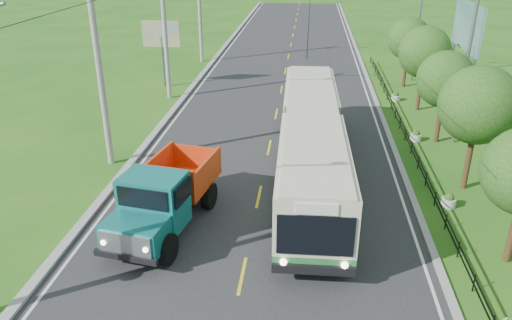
% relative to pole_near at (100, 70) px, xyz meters
% --- Properties ---
extents(ground, '(240.00, 240.00, 0.00)m').
position_rel_pole_near_xyz_m(ground, '(8.26, -9.00, -5.09)').
color(ground, '#205E16').
rests_on(ground, ground).
extents(road, '(14.00, 120.00, 0.02)m').
position_rel_pole_near_xyz_m(road, '(8.26, 11.00, -5.08)').
color(road, '#28282B').
rests_on(road, ground).
extents(curb_left, '(0.40, 120.00, 0.15)m').
position_rel_pole_near_xyz_m(curb_left, '(1.06, 11.00, -5.02)').
color(curb_left, '#9E9E99').
rests_on(curb_left, ground).
extents(curb_right, '(0.30, 120.00, 0.10)m').
position_rel_pole_near_xyz_m(curb_right, '(15.41, 11.00, -5.04)').
color(curb_right, '#9E9E99').
rests_on(curb_right, ground).
extents(edge_line_left, '(0.12, 120.00, 0.00)m').
position_rel_pole_near_xyz_m(edge_line_left, '(1.61, 11.00, -5.07)').
color(edge_line_left, silver).
rests_on(edge_line_left, road).
extents(edge_line_right, '(0.12, 120.00, 0.00)m').
position_rel_pole_near_xyz_m(edge_line_right, '(14.91, 11.00, -5.07)').
color(edge_line_right, silver).
rests_on(edge_line_right, road).
extents(centre_dash, '(0.12, 2.20, 0.00)m').
position_rel_pole_near_xyz_m(centre_dash, '(8.26, -9.00, -5.07)').
color(centre_dash, yellow).
rests_on(centre_dash, road).
extents(railing_right, '(0.04, 40.00, 0.60)m').
position_rel_pole_near_xyz_m(railing_right, '(16.26, 5.00, -4.79)').
color(railing_right, black).
rests_on(railing_right, ground).
extents(pole_near, '(3.51, 0.32, 10.00)m').
position_rel_pole_near_xyz_m(pole_near, '(0.00, 0.00, 0.00)').
color(pole_near, gray).
rests_on(pole_near, ground).
extents(pole_mid, '(3.51, 0.32, 10.00)m').
position_rel_pole_near_xyz_m(pole_mid, '(0.00, 12.00, 0.00)').
color(pole_mid, gray).
rests_on(pole_mid, ground).
extents(pole_far, '(3.51, 0.32, 10.00)m').
position_rel_pole_near_xyz_m(pole_far, '(0.00, 24.00, 0.00)').
color(pole_far, gray).
rests_on(pole_far, ground).
extents(tree_third, '(3.60, 3.62, 6.00)m').
position_rel_pole_near_xyz_m(tree_third, '(18.12, -0.86, -1.11)').
color(tree_third, '#382314').
rests_on(tree_third, ground).
extents(tree_fourth, '(3.24, 3.31, 5.40)m').
position_rel_pole_near_xyz_m(tree_fourth, '(18.12, 5.14, -1.51)').
color(tree_fourth, '#382314').
rests_on(tree_fourth, ground).
extents(tree_fifth, '(3.48, 3.52, 5.80)m').
position_rel_pole_near_xyz_m(tree_fifth, '(18.12, 11.14, -1.24)').
color(tree_fifth, '#382314').
rests_on(tree_fifth, ground).
extents(tree_back, '(3.30, 3.36, 5.50)m').
position_rel_pole_near_xyz_m(tree_back, '(18.12, 17.14, -1.44)').
color(tree_back, '#382314').
rests_on(tree_back, ground).
extents(streetlight_mid, '(3.02, 0.20, 9.07)m').
position_rel_pole_near_xyz_m(streetlight_mid, '(18.90, 5.00, -0.19)').
color(streetlight_mid, slate).
rests_on(streetlight_mid, ground).
extents(streetlight_far, '(3.02, 0.20, 9.07)m').
position_rel_pole_near_xyz_m(streetlight_far, '(18.90, 19.00, -0.19)').
color(streetlight_far, slate).
rests_on(streetlight_far, ground).
extents(planter_near, '(0.64, 0.64, 0.67)m').
position_rel_pole_near_xyz_m(planter_near, '(16.86, -3.00, -4.81)').
color(planter_near, silver).
rests_on(planter_near, ground).
extents(planter_mid, '(0.64, 0.64, 0.67)m').
position_rel_pole_near_xyz_m(planter_mid, '(16.86, 5.00, -4.81)').
color(planter_mid, silver).
rests_on(planter_mid, ground).
extents(planter_far, '(0.64, 0.64, 0.67)m').
position_rel_pole_near_xyz_m(planter_far, '(16.86, 13.00, -4.81)').
color(planter_far, silver).
rests_on(planter_far, ground).
extents(billboard_left, '(3.00, 0.20, 5.20)m').
position_rel_pole_near_xyz_m(billboard_left, '(-1.24, 15.00, -1.23)').
color(billboard_left, slate).
rests_on(billboard_left, ground).
extents(billboard_right, '(0.24, 6.00, 7.30)m').
position_rel_pole_near_xyz_m(billboard_right, '(20.56, 11.00, 0.25)').
color(billboard_right, slate).
rests_on(billboard_right, ground).
extents(bus, '(3.29, 17.87, 3.44)m').
position_rel_pole_near_xyz_m(bus, '(10.60, -0.53, -3.03)').
color(bus, '#2D7138').
rests_on(bus, ground).
extents(dump_truck, '(3.61, 7.00, 2.81)m').
position_rel_pole_near_xyz_m(dump_truck, '(4.69, -6.00, -3.51)').
color(dump_truck, '#116B67').
rests_on(dump_truck, ground).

